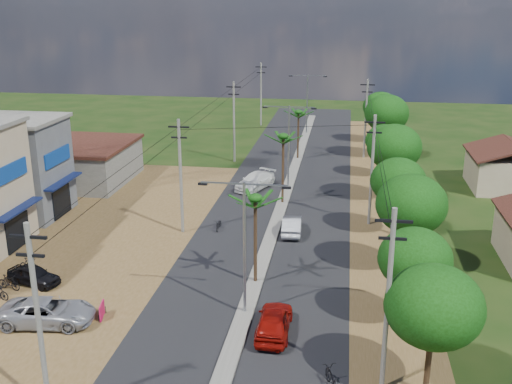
{
  "coord_description": "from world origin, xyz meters",
  "views": [
    {
      "loc": [
        5.29,
        -30.46,
        17.33
      ],
      "look_at": [
        -1.46,
        13.85,
        3.0
      ],
      "focal_mm": 42.0,
      "sensor_mm": 36.0,
      "label": 1
    }
  ],
  "objects_px": {
    "car_parked_dark": "(34,276)",
    "car_red_near": "(274,322)",
    "car_parked_silver": "(47,312)",
    "car_silver_mid": "(292,225)",
    "car_white_far": "(255,181)",
    "roadside_sign": "(102,311)",
    "moto_rider_east": "(332,380)"
  },
  "relations": [
    {
      "from": "car_parked_dark",
      "to": "car_red_near",
      "type": "bearing_deg",
      "value": -87.27
    },
    {
      "from": "car_parked_silver",
      "to": "car_parked_dark",
      "type": "height_order",
      "value": "car_parked_silver"
    },
    {
      "from": "car_parked_silver",
      "to": "car_silver_mid",
      "type": "bearing_deg",
      "value": -44.63
    },
    {
      "from": "car_white_far",
      "to": "roadside_sign",
      "type": "xyz_separation_m",
      "value": [
        -4.89,
        -25.78,
        -0.28
      ]
    },
    {
      "from": "car_silver_mid",
      "to": "car_white_far",
      "type": "height_order",
      "value": "car_white_far"
    },
    {
      "from": "car_red_near",
      "to": "car_parked_dark",
      "type": "bearing_deg",
      "value": -13.23
    },
    {
      "from": "car_red_near",
      "to": "roadside_sign",
      "type": "relative_size",
      "value": 3.98
    },
    {
      "from": "car_parked_silver",
      "to": "moto_rider_east",
      "type": "height_order",
      "value": "car_parked_silver"
    },
    {
      "from": "car_parked_dark",
      "to": "roadside_sign",
      "type": "height_order",
      "value": "car_parked_dark"
    },
    {
      "from": "car_parked_silver",
      "to": "car_red_near",
      "type": "bearing_deg",
      "value": -92.97
    },
    {
      "from": "car_silver_mid",
      "to": "car_parked_dark",
      "type": "distance_m",
      "value": 19.14
    },
    {
      "from": "roadside_sign",
      "to": "car_parked_silver",
      "type": "bearing_deg",
      "value": -169.06
    },
    {
      "from": "moto_rider_east",
      "to": "car_white_far",
      "type": "bearing_deg",
      "value": -94.57
    },
    {
      "from": "car_red_near",
      "to": "car_parked_silver",
      "type": "xyz_separation_m",
      "value": [
        -12.65,
        -0.86,
        -0.03
      ]
    },
    {
      "from": "car_white_far",
      "to": "roadside_sign",
      "type": "relative_size",
      "value": 4.58
    },
    {
      "from": "car_red_near",
      "to": "car_silver_mid",
      "type": "bearing_deg",
      "value": -88.66
    },
    {
      "from": "car_red_near",
      "to": "car_silver_mid",
      "type": "relative_size",
      "value": 1.08
    },
    {
      "from": "moto_rider_east",
      "to": "roadside_sign",
      "type": "xyz_separation_m",
      "value": [
        -13.2,
        4.7,
        -0.05
      ]
    },
    {
      "from": "car_silver_mid",
      "to": "roadside_sign",
      "type": "relative_size",
      "value": 3.69
    },
    {
      "from": "car_parked_silver",
      "to": "car_white_far",
      "type": "bearing_deg",
      "value": -22.67
    },
    {
      "from": "car_red_near",
      "to": "moto_rider_east",
      "type": "relative_size",
      "value": 2.27
    },
    {
      "from": "car_red_near",
      "to": "moto_rider_east",
      "type": "distance_m",
      "value": 5.54
    },
    {
      "from": "car_parked_dark",
      "to": "car_silver_mid",
      "type": "bearing_deg",
      "value": -38.27
    },
    {
      "from": "car_red_near",
      "to": "moto_rider_east",
      "type": "bearing_deg",
      "value": 126.01
    },
    {
      "from": "car_white_far",
      "to": "car_silver_mid",
      "type": "bearing_deg",
      "value": -44.58
    },
    {
      "from": "car_parked_dark",
      "to": "moto_rider_east",
      "type": "xyz_separation_m",
      "value": [
        19.17,
        -8.12,
        -0.1
      ]
    },
    {
      "from": "car_parked_dark",
      "to": "roadside_sign",
      "type": "distance_m",
      "value": 6.88
    },
    {
      "from": "car_red_near",
      "to": "car_parked_dark",
      "type": "relative_size",
      "value": 1.24
    },
    {
      "from": "car_parked_dark",
      "to": "roadside_sign",
      "type": "relative_size",
      "value": 3.21
    },
    {
      "from": "car_parked_silver",
      "to": "car_parked_dark",
      "type": "distance_m",
      "value": 5.56
    },
    {
      "from": "car_white_far",
      "to": "roadside_sign",
      "type": "height_order",
      "value": "car_white_far"
    },
    {
      "from": "car_silver_mid",
      "to": "car_parked_silver",
      "type": "bearing_deg",
      "value": 49.31
    }
  ]
}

